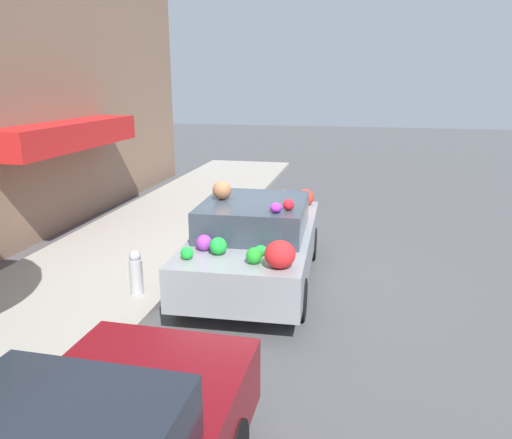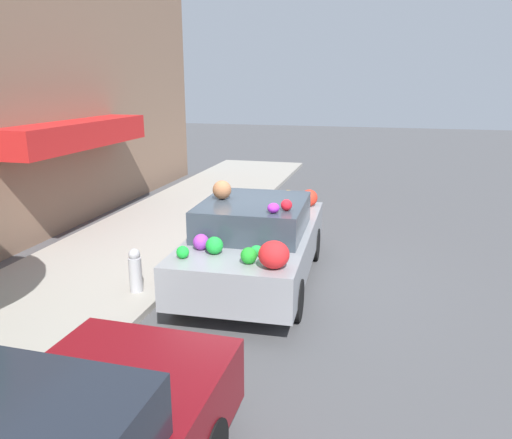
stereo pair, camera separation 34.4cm
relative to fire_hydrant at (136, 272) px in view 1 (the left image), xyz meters
name	(u,v)px [view 1 (the left image)]	position (x,y,z in m)	size (l,w,h in m)	color
ground_plane	(250,280)	(1.11, -1.54, -0.45)	(60.00, 60.00, 0.00)	#4C4C4F
sidewalk_curb	(105,266)	(1.11, 1.16, -0.40)	(24.00, 3.20, 0.11)	#9E998E
fire_hydrant	(136,272)	(0.00, 0.00, 0.00)	(0.20, 0.20, 0.70)	#B2B2B7
art_car	(256,239)	(1.08, -1.66, 0.30)	(4.18, 2.00, 1.74)	gray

